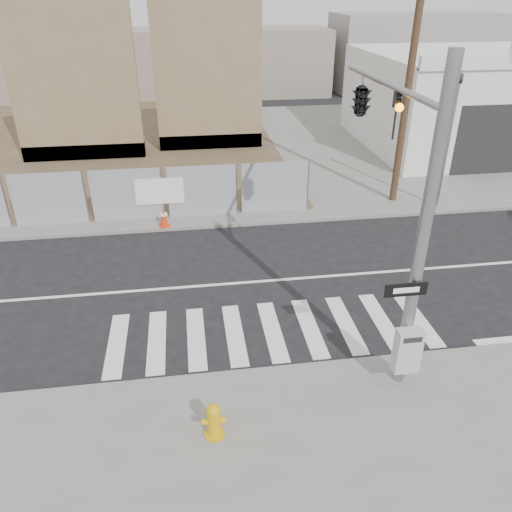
{
  "coord_description": "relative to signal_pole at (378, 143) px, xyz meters",
  "views": [
    {
      "loc": [
        -1.95,
        -12.9,
        8.0
      ],
      "look_at": [
        -0.2,
        -0.91,
        1.4
      ],
      "focal_mm": 35.0,
      "sensor_mm": 36.0,
      "label": 1
    }
  ],
  "objects": [
    {
      "name": "sidewalk_far",
      "position": [
        -2.49,
        16.05,
        -4.72
      ],
      "size": [
        50.0,
        20.0,
        0.12
      ],
      "primitive_type": "cube",
      "color": "slate",
      "rests_on": "ground"
    },
    {
      "name": "concrete_wall_right",
      "position": [
        -2.99,
        16.13,
        -1.4
      ],
      "size": [
        5.5,
        1.3,
        8.0
      ],
      "color": "brown",
      "rests_on": "sidewalk_far"
    },
    {
      "name": "concrete_wall_left",
      "position": [
        -9.49,
        15.13,
        -1.4
      ],
      "size": [
        6.0,
        1.3,
        8.0
      ],
      "color": "brown",
      "rests_on": "sidewalk_far"
    },
    {
      "name": "auto_shop",
      "position": [
        11.5,
        15.01,
        -2.25
      ],
      "size": [
        12.0,
        10.2,
        5.95
      ],
      "color": "silver",
      "rests_on": "sidewalk_far"
    },
    {
      "name": "traffic_cone_d",
      "position": [
        -5.39,
        6.27,
        -4.3
      ],
      "size": [
        0.49,
        0.49,
        0.73
      ],
      "rotation": [
        0.0,
        0.0,
        0.41
      ],
      "color": "red",
      "rests_on": "sidewalk_far"
    },
    {
      "name": "fire_hydrant",
      "position": [
        -4.25,
        -3.79,
        -4.27
      ],
      "size": [
        0.49,
        0.47,
        0.79
      ],
      "rotation": [
        0.0,
        0.0,
        -0.15
      ],
      "color": "#CA9A0B",
      "rests_on": "sidewalk_near"
    },
    {
      "name": "far_signal_pole",
      "position": [
        5.51,
        6.65,
        -1.3
      ],
      "size": [
        0.16,
        0.2,
        5.6
      ],
      "color": "gray",
      "rests_on": "sidewalk_far"
    },
    {
      "name": "signal_pole",
      "position": [
        0.0,
        0.0,
        0.0
      ],
      "size": [
        0.96,
        5.87,
        7.0
      ],
      "color": "gray",
      "rests_on": "sidewalk_near"
    },
    {
      "name": "utility_pole_right",
      "position": [
        4.01,
        7.55,
        0.42
      ],
      "size": [
        1.6,
        0.28,
        10.0
      ],
      "color": "#452E20",
      "rests_on": "sidewalk_far"
    },
    {
      "name": "traffic_cone_c",
      "position": [
        -7.91,
        7.34,
        -4.34
      ],
      "size": [
        0.36,
        0.36,
        0.65
      ],
      "rotation": [
        0.0,
        0.0,
        0.08
      ],
      "color": "#E4430C",
      "rests_on": "sidewalk_far"
    },
    {
      "name": "ground",
      "position": [
        -2.49,
        2.05,
        -4.78
      ],
      "size": [
        100.0,
        100.0,
        0.0
      ],
      "primitive_type": "plane",
      "color": "black",
      "rests_on": "ground"
    }
  ]
}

